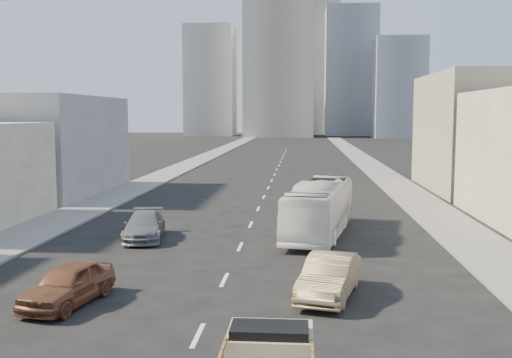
# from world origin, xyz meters

# --- Properties ---
(sidewalk_left) EXTENTS (3.50, 180.00, 0.12)m
(sidewalk_left) POSITION_xyz_m (-11.75, 70.00, 0.06)
(sidewalk_left) COLOR gray
(sidewalk_left) RESTS_ON ground
(sidewalk_right) EXTENTS (3.50, 180.00, 0.12)m
(sidewalk_right) POSITION_xyz_m (11.75, 70.00, 0.06)
(sidewalk_right) COLOR gray
(sidewalk_right) RESTS_ON ground
(lane_dashes) EXTENTS (0.15, 104.00, 0.01)m
(lane_dashes) POSITION_xyz_m (0.00, 53.00, 0.01)
(lane_dashes) COLOR silver
(lane_dashes) RESTS_ON ground
(city_bus) EXTENTS (4.25, 10.70, 2.91)m
(city_bus) POSITION_xyz_m (4.00, 23.36, 1.45)
(city_bus) COLOR silver
(city_bus) RESTS_ON ground
(sedan_brown) EXTENTS (2.46, 4.43, 1.43)m
(sedan_brown) POSITION_xyz_m (-4.94, 10.54, 0.71)
(sedan_brown) COLOR brown
(sedan_brown) RESTS_ON ground
(sedan_tan) EXTENTS (2.61, 4.78, 1.49)m
(sedan_tan) POSITION_xyz_m (4.03, 12.09, 0.75)
(sedan_tan) COLOR #967C57
(sedan_tan) RESTS_ON ground
(sedan_grey) EXTENTS (2.69, 5.05, 1.39)m
(sedan_grey) POSITION_xyz_m (-5.19, 21.42, 0.70)
(sedan_grey) COLOR slate
(sedan_grey) RESTS_ON ground
(bldg_right_far) EXTENTS (12.00, 16.00, 10.00)m
(bldg_right_far) POSITION_xyz_m (20.00, 44.00, 5.00)
(bldg_right_far) COLOR gray
(bldg_right_far) RESTS_ON ground
(bldg_left_far) EXTENTS (12.00, 16.00, 8.00)m
(bldg_left_far) POSITION_xyz_m (-19.50, 39.00, 4.00)
(bldg_left_far) COLOR gray
(bldg_left_far) RESTS_ON ground
(high_rise_tower) EXTENTS (20.00, 20.00, 60.00)m
(high_rise_tower) POSITION_xyz_m (-4.00, 170.00, 30.00)
(high_rise_tower) COLOR tan
(high_rise_tower) RESTS_ON ground
(midrise_ne) EXTENTS (16.00, 16.00, 40.00)m
(midrise_ne) POSITION_xyz_m (18.00, 185.00, 20.00)
(midrise_ne) COLOR gray
(midrise_ne) RESTS_ON ground
(midrise_nw) EXTENTS (15.00, 15.00, 34.00)m
(midrise_nw) POSITION_xyz_m (-26.00, 180.00, 17.00)
(midrise_nw) COLOR gray
(midrise_nw) RESTS_ON ground
(midrise_back) EXTENTS (18.00, 18.00, 44.00)m
(midrise_back) POSITION_xyz_m (6.00, 200.00, 22.00)
(midrise_back) COLOR gray
(midrise_back) RESTS_ON ground
(midrise_east) EXTENTS (14.00, 14.00, 28.00)m
(midrise_east) POSITION_xyz_m (30.00, 165.00, 14.00)
(midrise_east) COLOR gray
(midrise_east) RESTS_ON ground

